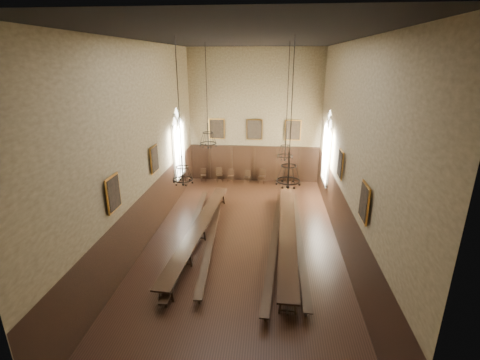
# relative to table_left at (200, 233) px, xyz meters

# --- Properties ---
(floor) EXTENTS (9.00, 18.00, 0.02)m
(floor) POSITION_rel_table_left_xyz_m (2.09, -0.01, -0.40)
(floor) COLOR black
(floor) RESTS_ON ground
(ceiling) EXTENTS (9.00, 18.00, 0.02)m
(ceiling) POSITION_rel_table_left_xyz_m (2.09, -0.01, 8.62)
(ceiling) COLOR black
(ceiling) RESTS_ON ground
(wall_back) EXTENTS (9.00, 0.02, 9.00)m
(wall_back) POSITION_rel_table_left_xyz_m (2.09, 9.00, 4.11)
(wall_back) COLOR #897954
(wall_back) RESTS_ON ground
(wall_front) EXTENTS (9.00, 0.02, 9.00)m
(wall_front) POSITION_rel_table_left_xyz_m (2.09, -9.02, 4.11)
(wall_front) COLOR #897954
(wall_front) RESTS_ON ground
(wall_left) EXTENTS (0.02, 18.00, 9.00)m
(wall_left) POSITION_rel_table_left_xyz_m (-2.42, -0.01, 4.11)
(wall_left) COLOR #897954
(wall_left) RESTS_ON ground
(wall_right) EXTENTS (0.02, 18.00, 9.00)m
(wall_right) POSITION_rel_table_left_xyz_m (6.60, -0.01, 4.11)
(wall_right) COLOR #897954
(wall_right) RESTS_ON ground
(wainscot_panelling) EXTENTS (9.00, 18.00, 2.50)m
(wainscot_panelling) POSITION_rel_table_left_xyz_m (2.09, -0.01, 0.86)
(wainscot_panelling) COLOR black
(wainscot_panelling) RESTS_ON floor
(table_left) EXTENTS (1.36, 10.10, 0.79)m
(table_left) POSITION_rel_table_left_xyz_m (0.00, 0.00, 0.00)
(table_left) COLOR black
(table_left) RESTS_ON floor
(table_right) EXTENTS (1.06, 10.76, 0.84)m
(table_right) POSITION_rel_table_left_xyz_m (4.15, 0.05, 0.03)
(table_right) COLOR black
(table_right) RESTS_ON floor
(bench_left_outer) EXTENTS (0.86, 10.44, 0.47)m
(bench_left_outer) POSITION_rel_table_left_xyz_m (-0.46, -0.05, -0.09)
(bench_left_outer) COLOR black
(bench_left_outer) RESTS_ON floor
(bench_left_inner) EXTENTS (1.02, 10.38, 0.47)m
(bench_left_inner) POSITION_rel_table_left_xyz_m (0.59, 0.22, -0.10)
(bench_left_inner) COLOR black
(bench_left_inner) RESTS_ON floor
(bench_right_inner) EXTENTS (0.99, 10.74, 0.48)m
(bench_right_inner) POSITION_rel_table_left_xyz_m (3.57, -0.27, -0.09)
(bench_right_inner) COLOR black
(bench_right_inner) RESTS_ON floor
(bench_right_outer) EXTENTS (0.38, 10.52, 0.47)m
(bench_right_outer) POSITION_rel_table_left_xyz_m (4.69, -0.00, -0.09)
(bench_right_outer) COLOR black
(bench_right_outer) RESTS_ON floor
(chair_0) EXTENTS (0.45, 0.45, 0.87)m
(chair_0) POSITION_rel_table_left_xyz_m (-1.50, 8.54, -0.13)
(chair_0) COLOR black
(chair_0) RESTS_ON floor
(chair_1) EXTENTS (0.53, 0.53, 0.98)m
(chair_1) POSITION_rel_table_left_xyz_m (-0.34, 8.55, -0.10)
(chair_1) COLOR black
(chair_1) RESTS_ON floor
(chair_2) EXTENTS (0.45, 0.45, 0.90)m
(chair_2) POSITION_rel_table_left_xyz_m (0.47, 8.47, -0.12)
(chair_2) COLOR black
(chair_2) RESTS_ON floor
(chair_3) EXTENTS (0.47, 0.47, 0.86)m
(chair_3) POSITION_rel_table_left_xyz_m (1.61, 8.48, -0.13)
(chair_3) COLOR black
(chair_3) RESTS_ON floor
(chair_4) EXTENTS (0.53, 0.53, 1.00)m
(chair_4) POSITION_rel_table_left_xyz_m (2.68, 8.48, -0.09)
(chair_4) COLOR black
(chair_4) RESTS_ON floor
(chair_6) EXTENTS (0.47, 0.47, 0.96)m
(chair_6) POSITION_rel_table_left_xyz_m (4.58, 8.54, -0.10)
(chair_6) COLOR black
(chair_6) RESTS_ON floor
(chandelier_back_left) EXTENTS (0.86, 0.86, 5.02)m
(chandelier_back_left) POSITION_rel_table_left_xyz_m (0.03, 2.67, 4.07)
(chandelier_back_left) COLOR black
(chandelier_back_left) RESTS_ON ceiling
(chandelier_back_right) EXTENTS (0.77, 0.77, 5.38)m
(chandelier_back_right) POSITION_rel_table_left_xyz_m (3.97, 2.01, 3.77)
(chandelier_back_right) COLOR black
(chandelier_back_right) RESTS_ON ceiling
(chandelier_front_left) EXTENTS (0.77, 0.77, 5.25)m
(chandelier_front_left) POSITION_rel_table_left_xyz_m (-0.04, -2.31, 3.89)
(chandelier_front_left) COLOR black
(chandelier_front_left) RESTS_ON ceiling
(chandelier_front_right) EXTENTS (0.90, 0.90, 5.20)m
(chandelier_front_right) POSITION_rel_table_left_xyz_m (3.95, -2.29, 3.89)
(chandelier_front_right) COLOR black
(chandelier_front_right) RESTS_ON ceiling
(portrait_back_0) EXTENTS (1.10, 0.12, 1.40)m
(portrait_back_0) POSITION_rel_table_left_xyz_m (-0.51, 8.87, 3.31)
(portrait_back_0) COLOR #B67C2B
(portrait_back_0) RESTS_ON wall_back
(portrait_back_1) EXTENTS (1.10, 0.12, 1.40)m
(portrait_back_1) POSITION_rel_table_left_xyz_m (2.09, 8.87, 3.31)
(portrait_back_1) COLOR #B67C2B
(portrait_back_1) RESTS_ON wall_back
(portrait_back_2) EXTENTS (1.10, 0.12, 1.40)m
(portrait_back_2) POSITION_rel_table_left_xyz_m (4.69, 8.87, 3.31)
(portrait_back_2) COLOR #B67C2B
(portrait_back_2) RESTS_ON wall_back
(portrait_left_0) EXTENTS (0.12, 1.00, 1.30)m
(portrait_left_0) POSITION_rel_table_left_xyz_m (-2.29, 0.99, 3.31)
(portrait_left_0) COLOR #B67C2B
(portrait_left_0) RESTS_ON wall_left
(portrait_left_1) EXTENTS (0.12, 1.00, 1.30)m
(portrait_left_1) POSITION_rel_table_left_xyz_m (-2.29, -3.51, 3.31)
(portrait_left_1) COLOR #B67C2B
(portrait_left_1) RESTS_ON wall_left
(portrait_right_0) EXTENTS (0.12, 1.00, 1.30)m
(portrait_right_0) POSITION_rel_table_left_xyz_m (6.47, 0.99, 3.31)
(portrait_right_0) COLOR #B67C2B
(portrait_right_0) RESTS_ON wall_right
(portrait_right_1) EXTENTS (0.12, 1.00, 1.30)m
(portrait_right_1) POSITION_rel_table_left_xyz_m (6.47, -3.51, 3.31)
(portrait_right_1) COLOR #B67C2B
(portrait_right_1) RESTS_ON wall_right
(window_right) EXTENTS (0.20, 2.20, 4.60)m
(window_right) POSITION_rel_table_left_xyz_m (6.52, 5.49, 3.01)
(window_right) COLOR white
(window_right) RESTS_ON wall_right
(window_left) EXTENTS (0.20, 2.20, 4.60)m
(window_left) POSITION_rel_table_left_xyz_m (-2.34, 5.49, 3.01)
(window_left) COLOR white
(window_left) RESTS_ON wall_left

